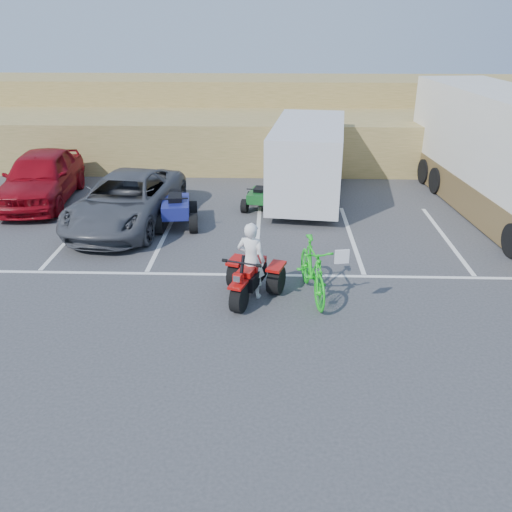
{
  "coord_description": "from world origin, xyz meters",
  "views": [
    {
      "loc": [
        0.4,
        -9.58,
        5.89
      ],
      "look_at": [
        0.06,
        1.32,
        1.0
      ],
      "focal_mm": 38.0,
      "sensor_mm": 36.0,
      "label": 1
    }
  ],
  "objects_px": {
    "quad_atv_blue": "(177,226)",
    "quad_atv_green": "(259,209)",
    "red_car": "(41,177)",
    "cargo_trailer": "(308,160)",
    "red_trike_atv": "(249,298)",
    "rider": "(251,260)",
    "green_dirt_bike": "(313,269)",
    "rv_motorhome": "(504,163)",
    "grey_pickup": "(126,200)"
  },
  "relations": [
    {
      "from": "red_car",
      "to": "quad_atv_blue",
      "type": "bearing_deg",
      "value": -30.14
    },
    {
      "from": "rider",
      "to": "green_dirt_bike",
      "type": "height_order",
      "value": "rider"
    },
    {
      "from": "red_trike_atv",
      "to": "rv_motorhome",
      "type": "distance_m",
      "value": 10.07
    },
    {
      "from": "rider",
      "to": "quad_atv_blue",
      "type": "relative_size",
      "value": 1.05
    },
    {
      "from": "quad_atv_green",
      "to": "green_dirt_bike",
      "type": "bearing_deg",
      "value": -65.92
    },
    {
      "from": "red_car",
      "to": "cargo_trailer",
      "type": "bearing_deg",
      "value": -2.81
    },
    {
      "from": "quad_atv_green",
      "to": "red_trike_atv",
      "type": "bearing_deg",
      "value": -79.33
    },
    {
      "from": "cargo_trailer",
      "to": "rv_motorhome",
      "type": "distance_m",
      "value": 6.18
    },
    {
      "from": "green_dirt_bike",
      "to": "red_car",
      "type": "distance_m",
      "value": 10.92
    },
    {
      "from": "grey_pickup",
      "to": "red_car",
      "type": "height_order",
      "value": "red_car"
    },
    {
      "from": "green_dirt_bike",
      "to": "quad_atv_blue",
      "type": "height_order",
      "value": "green_dirt_bike"
    },
    {
      "from": "rider",
      "to": "quad_atv_green",
      "type": "height_order",
      "value": "rider"
    },
    {
      "from": "quad_atv_blue",
      "to": "quad_atv_green",
      "type": "relative_size",
      "value": 1.32
    },
    {
      "from": "rider",
      "to": "red_car",
      "type": "bearing_deg",
      "value": -23.96
    },
    {
      "from": "rv_motorhome",
      "to": "quad_atv_blue",
      "type": "height_order",
      "value": "rv_motorhome"
    },
    {
      "from": "red_car",
      "to": "rv_motorhome",
      "type": "height_order",
      "value": "rv_motorhome"
    },
    {
      "from": "rider",
      "to": "rv_motorhome",
      "type": "height_order",
      "value": "rv_motorhome"
    },
    {
      "from": "red_trike_atv",
      "to": "cargo_trailer",
      "type": "xyz_separation_m",
      "value": [
        1.69,
        7.19,
        1.41
      ]
    },
    {
      "from": "quad_atv_blue",
      "to": "quad_atv_green",
      "type": "distance_m",
      "value": 2.95
    },
    {
      "from": "red_car",
      "to": "cargo_trailer",
      "type": "height_order",
      "value": "cargo_trailer"
    },
    {
      "from": "grey_pickup",
      "to": "rv_motorhome",
      "type": "distance_m",
      "value": 11.81
    },
    {
      "from": "cargo_trailer",
      "to": "green_dirt_bike",
      "type": "bearing_deg",
      "value": -85.18
    },
    {
      "from": "rv_motorhome",
      "to": "quad_atv_green",
      "type": "xyz_separation_m",
      "value": [
        -7.71,
        -0.04,
        -1.59
      ]
    },
    {
      "from": "quad_atv_blue",
      "to": "quad_atv_green",
      "type": "bearing_deg",
      "value": 25.94
    },
    {
      "from": "red_trike_atv",
      "to": "rider",
      "type": "distance_m",
      "value": 0.9
    },
    {
      "from": "green_dirt_bike",
      "to": "rv_motorhome",
      "type": "height_order",
      "value": "rv_motorhome"
    },
    {
      "from": "green_dirt_bike",
      "to": "cargo_trailer",
      "type": "distance_m",
      "value": 7.06
    },
    {
      "from": "rider",
      "to": "red_car",
      "type": "distance_m",
      "value": 9.87
    },
    {
      "from": "rider",
      "to": "green_dirt_bike",
      "type": "relative_size",
      "value": 0.79
    },
    {
      "from": "grey_pickup",
      "to": "quad_atv_green",
      "type": "distance_m",
      "value": 4.31
    },
    {
      "from": "rider",
      "to": "quad_atv_green",
      "type": "relative_size",
      "value": 1.39
    },
    {
      "from": "quad_atv_blue",
      "to": "red_car",
      "type": "bearing_deg",
      "value": 147.66
    },
    {
      "from": "quad_atv_green",
      "to": "rider",
      "type": "bearing_deg",
      "value": -78.9
    },
    {
      "from": "quad_atv_green",
      "to": "grey_pickup",
      "type": "bearing_deg",
      "value": -148.18
    },
    {
      "from": "rider",
      "to": "grey_pickup",
      "type": "relative_size",
      "value": 0.33
    },
    {
      "from": "red_trike_atv",
      "to": "green_dirt_bike",
      "type": "relative_size",
      "value": 0.77
    },
    {
      "from": "cargo_trailer",
      "to": "quad_atv_blue",
      "type": "relative_size",
      "value": 3.44
    },
    {
      "from": "red_car",
      "to": "red_trike_atv",
      "type": "bearing_deg",
      "value": -48.39
    },
    {
      "from": "green_dirt_bike",
      "to": "rv_motorhome",
      "type": "distance_m",
      "value": 8.8
    },
    {
      "from": "rider",
      "to": "red_car",
      "type": "xyz_separation_m",
      "value": [
        -7.35,
        6.59,
        -0.02
      ]
    },
    {
      "from": "red_car",
      "to": "quad_atv_green",
      "type": "distance_m",
      "value": 7.45
    },
    {
      "from": "red_car",
      "to": "cargo_trailer",
      "type": "relative_size",
      "value": 0.87
    },
    {
      "from": "rider",
      "to": "rv_motorhome",
      "type": "xyz_separation_m",
      "value": [
        7.73,
        6.04,
        0.7
      ]
    },
    {
      "from": "red_car",
      "to": "quad_atv_blue",
      "type": "distance_m",
      "value": 5.48
    },
    {
      "from": "red_trike_atv",
      "to": "quad_atv_green",
      "type": "relative_size",
      "value": 1.34
    },
    {
      "from": "quad_atv_blue",
      "to": "quad_atv_green",
      "type": "height_order",
      "value": "quad_atv_blue"
    },
    {
      "from": "grey_pickup",
      "to": "quad_atv_green",
      "type": "bearing_deg",
      "value": 26.84
    },
    {
      "from": "grey_pickup",
      "to": "green_dirt_bike",
      "type": "bearing_deg",
      "value": -33.78
    },
    {
      "from": "grey_pickup",
      "to": "quad_atv_blue",
      "type": "distance_m",
      "value": 1.7
    },
    {
      "from": "cargo_trailer",
      "to": "rv_motorhome",
      "type": "xyz_separation_m",
      "value": [
        6.09,
        -1.01,
        0.18
      ]
    }
  ]
}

